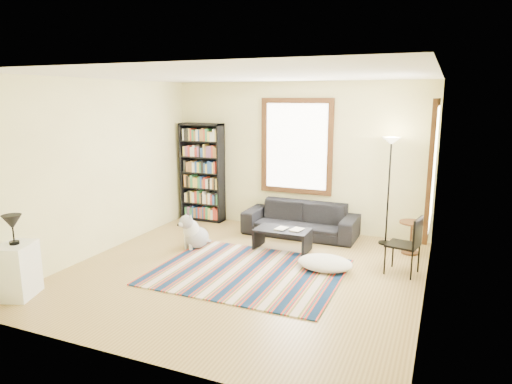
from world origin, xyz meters
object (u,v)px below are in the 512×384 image
at_px(sofa, 300,219).
at_px(folding_chair, 403,245).
at_px(floor_cushion, 325,263).
at_px(side_table, 411,238).
at_px(floor_lamp, 388,192).
at_px(bookshelf, 202,172).
at_px(dog, 197,231).
at_px(coffee_table, 282,239).
at_px(white_cabinet, 17,270).

xyz_separation_m(sofa, folding_chair, (1.91, -1.21, 0.13)).
xyz_separation_m(floor_cushion, side_table, (1.11, 1.24, 0.17)).
height_order(floor_cushion, floor_lamp, floor_lamp).
xyz_separation_m(bookshelf, side_table, (4.16, -0.53, -0.73)).
xyz_separation_m(bookshelf, floor_lamp, (3.72, -0.17, -0.07)).
xyz_separation_m(folding_chair, dog, (-3.32, -0.15, -0.13)).
bearing_deg(floor_lamp, sofa, -176.25).
relative_size(bookshelf, floor_lamp, 1.08).
height_order(bookshelf, side_table, bookshelf).
bearing_deg(side_table, coffee_table, -162.15).
distance_m(floor_lamp, dog, 3.33).
relative_size(bookshelf, coffee_table, 2.22).
distance_m(bookshelf, floor_lamp, 3.73).
bearing_deg(side_table, folding_chair, -93.02).
bearing_deg(floor_lamp, dog, -153.52).
distance_m(floor_cushion, side_table, 1.67).
bearing_deg(coffee_table, dog, -161.56).
relative_size(bookshelf, dog, 3.34).
bearing_deg(dog, floor_cushion, 21.06).
bearing_deg(floor_cushion, folding_chair, 15.51).
bearing_deg(coffee_table, floor_cushion, -34.20).
relative_size(sofa, floor_cushion, 2.53).
height_order(folding_chair, white_cabinet, folding_chair).
distance_m(sofa, floor_cushion, 1.74).
bearing_deg(coffee_table, sofa, 88.15).
bearing_deg(coffee_table, bookshelf, 151.62).
bearing_deg(folding_chair, floor_lamp, 118.09).
bearing_deg(bookshelf, white_cabinet, -94.61).
height_order(coffee_table, floor_cushion, coffee_table).
height_order(floor_lamp, folding_chair, floor_lamp).
distance_m(side_table, white_cabinet, 5.81).
distance_m(floor_cushion, dog, 2.27).
distance_m(floor_lamp, folding_chair, 1.45).
height_order(side_table, dog, dog).
height_order(floor_lamp, white_cabinet, floor_lamp).
relative_size(floor_cushion, white_cabinet, 1.17).
bearing_deg(white_cabinet, floor_lamp, 24.74).
distance_m(sofa, bookshelf, 2.32).
relative_size(side_table, folding_chair, 0.63).
distance_m(bookshelf, white_cabinet, 4.26).
height_order(white_cabinet, dog, white_cabinet).
distance_m(coffee_table, side_table, 2.10).
bearing_deg(white_cabinet, dog, 46.21).
xyz_separation_m(bookshelf, coffee_table, (2.17, -1.17, -0.82)).
bearing_deg(sofa, floor_lamp, 4.37).
bearing_deg(dog, sofa, 68.74).
xyz_separation_m(floor_cushion, white_cabinet, (-3.39, -2.43, 0.25)).
bearing_deg(folding_chair, sofa, 159.29).
relative_size(floor_lamp, folding_chair, 2.16).
relative_size(white_cabinet, dog, 1.17).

